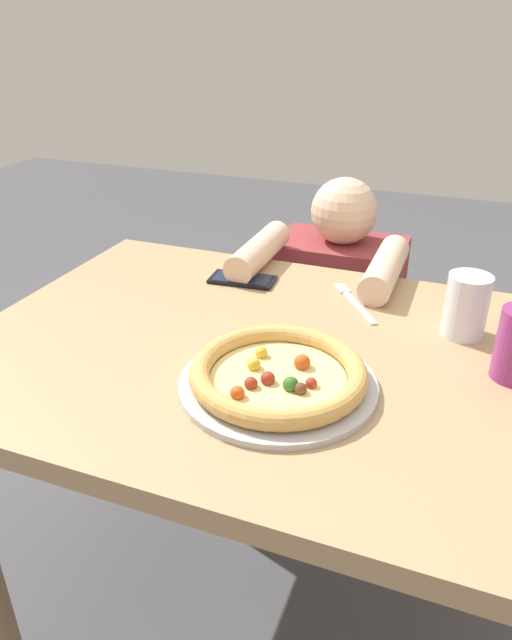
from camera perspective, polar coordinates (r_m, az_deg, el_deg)
name	(u,v)px	position (r m, az deg, el deg)	size (l,w,h in m)	color
ground_plane	(268,611)	(1.61, 1.20, -26.38)	(8.00, 8.00, 0.00)	#4C4C51
dining_table	(271,400)	(1.16, 1.50, -7.73)	(1.15, 0.83, 0.75)	tan
pizza_near	(278,376)	(0.97, 2.16, -5.46)	(0.33, 0.33, 0.05)	#B7B7BC
water_cup_clear	(466,305)	(1.18, 19.71, 1.38)	(0.08, 0.08, 0.12)	silver
fork	(353,301)	(1.29, 9.40, 1.84)	(0.13, 0.18, 0.00)	silver
cell_phone	(242,279)	(1.37, -1.32, 3.94)	(0.16, 0.09, 0.01)	black
diner_seated	(334,345)	(1.75, 7.56, -2.42)	(0.38, 0.51, 0.93)	#333847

